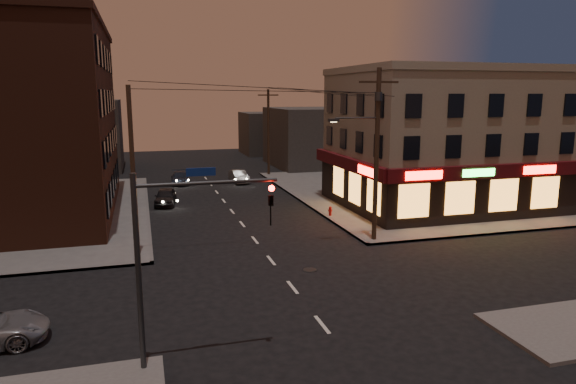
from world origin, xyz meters
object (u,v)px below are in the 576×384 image
object	(u,v)px
sedan_mid	(239,177)
sedan_far	(180,178)
sedan_near	(165,197)
fire_hydrant	(330,211)

from	to	relation	value
sedan_mid	sedan_far	world-z (taller)	sedan_mid
sedan_near	fire_hydrant	distance (m)	13.44
sedan_mid	fire_hydrant	distance (m)	16.62
sedan_far	fire_hydrant	size ratio (longest dim) A/B	6.00
sedan_mid	fire_hydrant	bearing A→B (deg)	-81.73
sedan_mid	sedan_near	bearing A→B (deg)	-135.18
sedan_near	fire_hydrant	world-z (taller)	sedan_near
sedan_near	sedan_mid	xyz separation A→B (m)	(7.52, 8.62, -0.04)
sedan_far	fire_hydrant	xyz separation A→B (m)	(9.22, -17.17, -0.07)
sedan_mid	fire_hydrant	size ratio (longest dim) A/B	5.55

